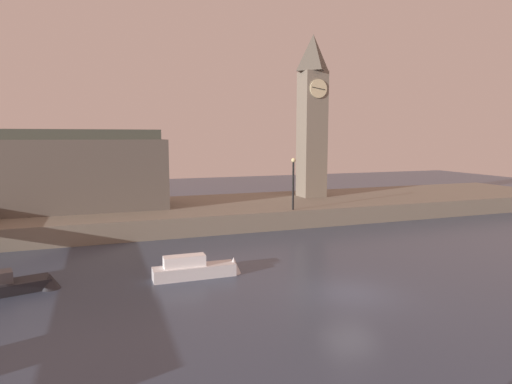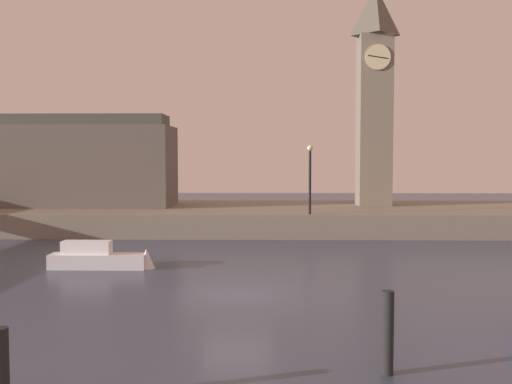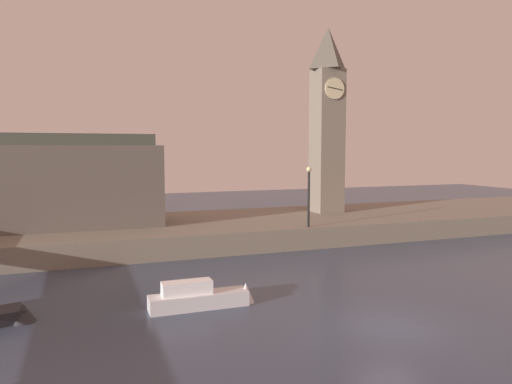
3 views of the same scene
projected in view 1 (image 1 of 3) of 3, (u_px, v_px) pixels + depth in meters
name	position (u px, v px, depth m)	size (l,w,h in m)	color
ground_plane	(350.00, 294.00, 20.69)	(120.00, 120.00, 0.00)	#384256
far_embankment	(231.00, 211.00, 39.27)	(70.00, 12.00, 1.50)	slate
clock_tower	(312.00, 114.00, 42.44)	(2.53, 2.57, 15.62)	slate
parliament_hall	(55.00, 171.00, 34.69)	(16.55, 5.44, 10.22)	#5B544C
streetlamp	(293.00, 178.00, 35.11)	(0.36, 0.36, 4.21)	black
boat_ferry_white	(200.00, 269.00, 23.10)	(4.79, 1.04, 1.42)	silver
boat_barge_dark	(18.00, 285.00, 20.88)	(4.53, 2.17, 1.25)	#232328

